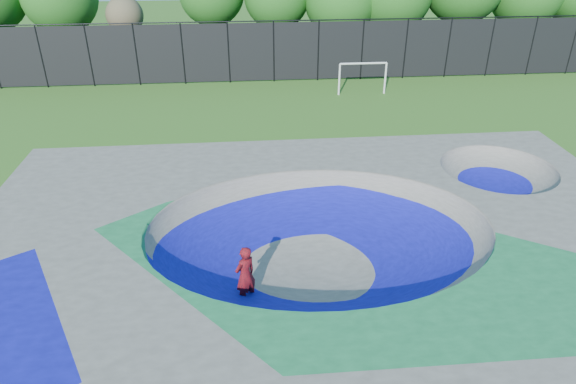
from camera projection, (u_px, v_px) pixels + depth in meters
name	position (u px, v px, depth m)	size (l,w,h in m)	color
ground	(318.00, 264.00, 16.80)	(120.00, 120.00, 0.00)	#2C5918
skate_deck	(319.00, 245.00, 16.44)	(22.00, 14.00, 1.50)	gray
skater	(245.00, 275.00, 14.72)	(0.70, 0.46, 1.92)	#AF0E17
skateboard	(247.00, 301.00, 15.17)	(0.78, 0.22, 0.05)	black
soccer_goal	(363.00, 72.00, 32.03)	(3.06, 0.12, 2.02)	silver
fence	(274.00, 50.00, 34.18)	(48.09, 0.09, 4.04)	black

